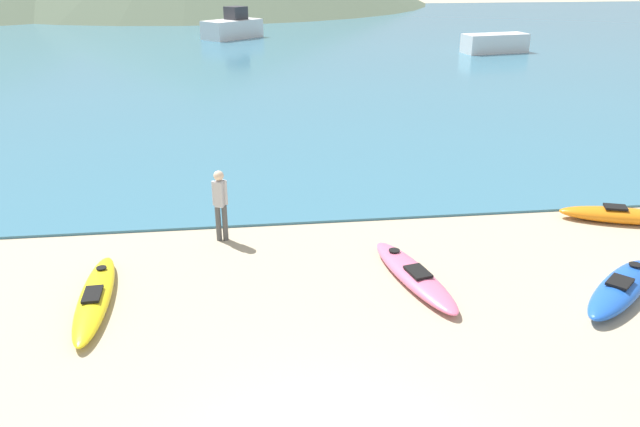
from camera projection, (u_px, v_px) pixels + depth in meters
name	position (u px, v px, depth m)	size (l,w,h in m)	color
bay_water	(251.00, 40.00, 46.92)	(160.00, 70.00, 0.06)	teal
kayak_on_sand_0	(414.00, 275.00, 12.27)	(1.35, 3.22, 0.32)	#E5668C
kayak_on_sand_2	(95.00, 297.00, 11.47)	(0.71, 3.30, 0.32)	yellow
kayak_on_sand_3	(620.00, 288.00, 11.69)	(2.62, 2.43, 0.41)	blue
kayak_on_sand_4	(620.00, 215.00, 14.98)	(2.86, 1.50, 0.40)	orange
person_near_waterline	(220.00, 201.00, 13.75)	(0.33, 0.28, 1.65)	#4C4C4C
moored_boat_1	(495.00, 43.00, 40.36)	(4.39, 2.24, 1.18)	white
moored_boat_2	(233.00, 27.00, 47.25)	(4.76, 4.57, 2.29)	white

